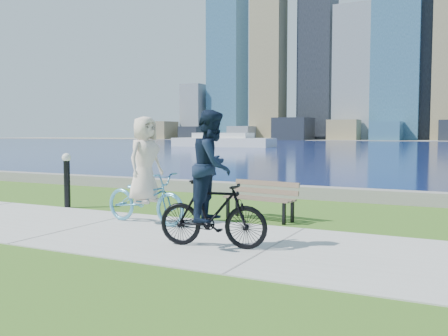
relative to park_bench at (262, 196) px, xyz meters
The scene contains 8 objects.
ground 2.71m from the park_bench, 64.32° to the right, with size 320.00×320.00×0.00m, color #325B17.
concrete_path 2.71m from the park_bench, 64.32° to the right, with size 80.00×3.50×0.02m, color #A8A9A3.
seawall 3.98m from the park_bench, 73.10° to the left, with size 90.00×0.50×0.35m, color slate.
ferry_near 57.12m from the park_bench, 117.49° to the left, with size 14.05×4.01×1.91m.
park_bench is the anchor object (origin of this frame).
bollard_lamp 5.01m from the park_bench, behind, with size 0.22×0.22×1.36m.
cyclist_woman 2.49m from the park_bench, 140.60° to the right, with size 0.91×2.06×2.17m.
cyclist_man 2.90m from the park_bench, 83.64° to the right, with size 0.82×1.86×2.20m.
Camera 1 is at (2.87, -7.46, 1.85)m, focal length 40.00 mm.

